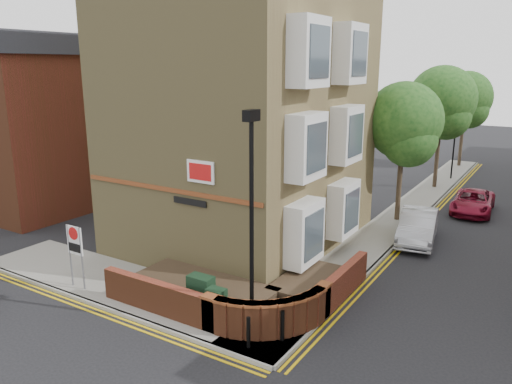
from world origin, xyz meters
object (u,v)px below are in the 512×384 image
Objects in this scene: utility_cabinet_large at (201,294)px; silver_car_near at (418,226)px; zone_sign at (75,245)px; lamppost at (252,224)px.

silver_car_near is at bearing 69.35° from utility_cabinet_large.
zone_sign is 14.11m from silver_car_near.
utility_cabinet_large is 4.86m from zone_sign.
silver_car_near reaches higher than utility_cabinet_large.
lamppost is 6.85m from zone_sign.
silver_car_near is at bearing 52.35° from zone_sign.
zone_sign is (-6.60, -0.70, -1.70)m from lamppost.
lamppost reaches higher than utility_cabinet_large.
zone_sign reaches higher than utility_cabinet_large.
zone_sign reaches higher than silver_car_near.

